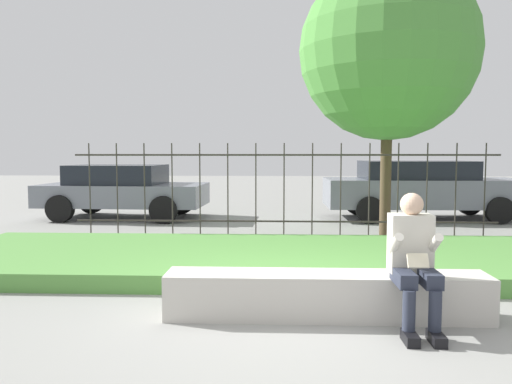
# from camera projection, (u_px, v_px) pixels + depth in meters

# --- Properties ---
(ground_plane) EXTENTS (60.00, 60.00, 0.00)m
(ground_plane) POSITION_uv_depth(u_px,v_px,m) (289.00, 317.00, 4.88)
(ground_plane) COLOR gray
(stone_bench) EXTENTS (3.12, 0.47, 0.44)m
(stone_bench) POSITION_uv_depth(u_px,v_px,m) (326.00, 298.00, 4.85)
(stone_bench) COLOR beige
(stone_bench) RESTS_ON ground_plane
(person_seated_reader) EXTENTS (0.42, 0.73, 1.24)m
(person_seated_reader) POSITION_uv_depth(u_px,v_px,m) (413.00, 256.00, 4.52)
(person_seated_reader) COLOR black
(person_seated_reader) RESTS_ON ground_plane
(grass_berm) EXTENTS (9.68, 2.94, 0.22)m
(grass_berm) POSITION_uv_depth(u_px,v_px,m) (286.00, 259.00, 7.03)
(grass_berm) COLOR #569342
(grass_berm) RESTS_ON ground_plane
(iron_fence) EXTENTS (7.68, 0.03, 1.78)m
(iron_fence) POSITION_uv_depth(u_px,v_px,m) (284.00, 190.00, 9.05)
(iron_fence) COLOR #332D28
(iron_fence) RESTS_ON ground_plane
(car_parked_left) EXTENTS (4.00, 2.09, 1.31)m
(car_parked_left) POSITION_uv_depth(u_px,v_px,m) (123.00, 189.00, 12.25)
(car_parked_left) COLOR slate
(car_parked_left) RESTS_ON ground_plane
(car_parked_right) EXTENTS (4.71, 1.95, 1.41)m
(car_parked_right) POSITION_uv_depth(u_px,v_px,m) (422.00, 188.00, 12.08)
(car_parked_right) COLOR slate
(car_parked_right) RESTS_ON ground_plane
(tree_behind_fence) EXTENTS (3.32, 3.32, 5.15)m
(tree_behind_fence) POSITION_uv_depth(u_px,v_px,m) (388.00, 52.00, 9.28)
(tree_behind_fence) COLOR #4C3D28
(tree_behind_fence) RESTS_ON ground_plane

